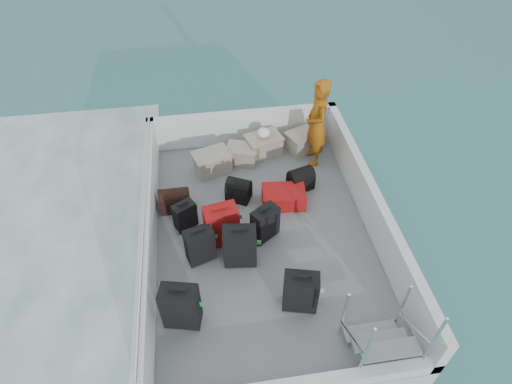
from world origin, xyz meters
TOP-DOWN VIEW (x-y plane):
  - ground at (0.00, 0.00)m, footprint 160.00×160.00m
  - ferry_hull at (0.00, 0.00)m, footprint 3.60×5.00m
  - deck at (0.00, 0.00)m, footprint 3.30×4.70m
  - deck_fittings at (0.35, -0.32)m, footprint 3.60×5.00m
  - suitcase_0 at (-1.28, -1.34)m, footprint 0.52×0.37m
  - suitcase_1 at (-0.99, -0.34)m, footprint 0.47×0.35m
  - suitcase_2 at (-1.19, 0.34)m, footprint 0.40×0.35m
  - suitcase_4 at (-0.42, -0.48)m, footprint 0.50×0.33m
  - suitcase_5 at (-0.64, -0.02)m, footprint 0.55×0.38m
  - suitcase_6 at (0.29, -1.33)m, footprint 0.52×0.38m
  - suitcase_7 at (0.02, -0.04)m, footprint 0.48×0.43m
  - suitcase_8 at (0.45, 0.63)m, footprint 0.76×0.54m
  - duffel_0 at (-1.36, 0.77)m, footprint 0.50×0.30m
  - duffel_1 at (-0.28, 0.86)m, footprint 0.49×0.45m
  - duffel_2 at (0.82, 0.97)m, footprint 0.49×0.41m
  - crate_0 at (-0.67, 1.63)m, footprint 0.71×0.59m
  - crate_1 at (-0.10, 1.81)m, footprint 0.61×0.51m
  - crate_2 at (0.33, 2.00)m, footprint 0.71×0.59m
  - crate_3 at (1.11, 2.01)m, footprint 0.71×0.61m
  - yellow_bag at (1.16, 2.15)m, footprint 0.28×0.26m
  - white_bag at (0.33, 2.00)m, footprint 0.24×0.24m
  - passenger at (1.21, 1.66)m, footprint 0.41×0.63m

SIDE VIEW (x-z plane):
  - ground at x=0.00m, z-range 0.00..0.00m
  - ferry_hull at x=0.00m, z-range 0.00..0.60m
  - deck at x=0.00m, z-range 0.60..0.62m
  - yellow_bag at x=1.16m, z-range 0.62..0.84m
  - suitcase_8 at x=0.45m, z-range 0.62..0.90m
  - crate_1 at x=-0.10m, z-range 0.62..0.94m
  - duffel_0 at x=-1.36m, z-range 0.62..0.94m
  - duffel_1 at x=-0.28m, z-range 0.62..0.94m
  - duffel_2 at x=0.82m, z-range 0.62..0.94m
  - crate_3 at x=1.11m, z-range 0.62..0.98m
  - crate_0 at x=-0.67m, z-range 0.62..0.99m
  - crate_2 at x=0.33m, z-range 0.62..0.99m
  - suitcase_2 at x=-1.19m, z-range 0.62..1.12m
  - suitcase_7 at x=0.02m, z-range 0.62..1.21m
  - suitcase_1 at x=-0.99m, z-range 0.62..1.24m
  - suitcase_6 at x=0.29m, z-range 0.62..1.26m
  - suitcase_5 at x=-0.64m, z-range 0.62..1.31m
  - suitcase_4 at x=-0.42m, z-range 0.62..1.32m
  - suitcase_0 at x=-1.28m, z-range 0.62..1.35m
  - deck_fittings at x=0.35m, z-range 0.54..1.44m
  - white_bag at x=0.33m, z-range 0.99..1.17m
  - passenger at x=1.21m, z-range 0.62..2.30m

